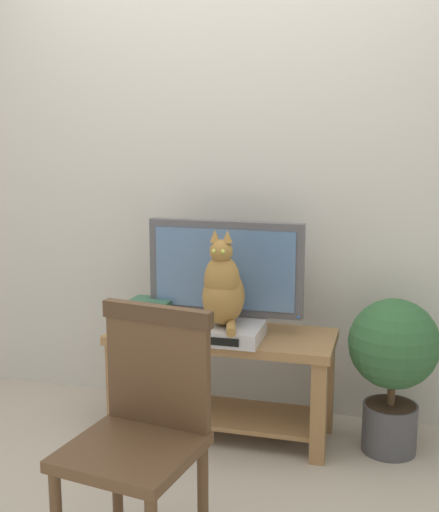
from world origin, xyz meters
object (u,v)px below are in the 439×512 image
Objects in this scene: tv at (225,274)px; wooden_chair at (143,422)px; tv_stand at (222,366)px; media_box at (223,332)px; book_stack at (150,312)px; potted_plant at (393,359)px; cat at (223,289)px.

tv reaches higher than wooden_chair.
media_box reaches higher than tv_stand.
wooden_chair is 1.16m from book_stack.
tv_stand is at bearing 108.46° from media_box.
media_box is at bearing -16.08° from book_stack.
tv_stand is at bearing -177.88° from potted_plant.
cat reaches higher than media_box.
wooden_chair reaches higher than book_stack.
tv is 0.18m from cat.
media_box is 1.48× the size of book_stack.
wooden_chair is 1.37m from potted_plant.
media_box is 0.81m from potted_plant.
media_box is 0.21m from cat.
tv is 0.44m from book_stack.
potted_plant is (0.82, 1.09, -0.08)m from wooden_chair.
tv is 1.03× the size of potted_plant.
cat reaches higher than potted_plant.
tv is at bearing 100.84° from cat.
tv_stand is at bearing 89.94° from wooden_chair.
tv is at bearing 5.40° from book_stack.
tv is 0.83× the size of wooden_chair.
media_box is 0.49× the size of potted_plant.
media_box is at bearing 88.06° from wooden_chair.
potted_plant is at bearing 9.01° from media_box.
tv is 1.68× the size of cat.
potted_plant reaches higher than media_box.
tv is 2.09× the size of media_box.
book_stack is at bearing 162.26° from cat.
potted_plant reaches higher than tv_stand.
wooden_chair is 3.72× the size of book_stack.
potted_plant is at bearing -2.21° from tv.
media_box is at bearing -71.54° from tv_stand.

